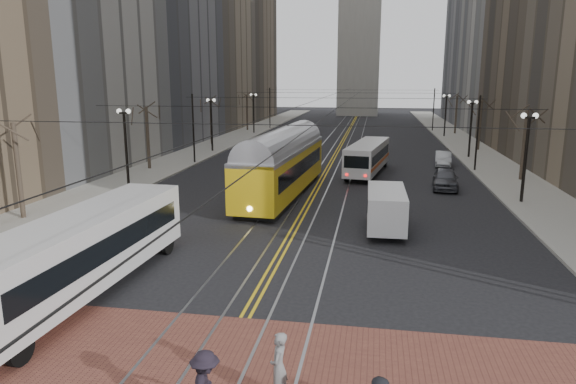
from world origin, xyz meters
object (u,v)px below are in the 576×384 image
(transit_bus, at_px, (82,256))
(cargo_van, at_px, (386,211))
(rear_bus, at_px, (368,158))
(pedestrian_b, at_px, (279,367))
(streetcar, at_px, (283,170))
(sedan_silver, at_px, (443,159))
(sedan_grey, at_px, (445,179))

(transit_bus, bearing_deg, cargo_van, 44.34)
(rear_bus, xyz_separation_m, pedestrian_b, (-1.61, -32.46, -0.42))
(streetcar, bearing_deg, sedan_silver, 53.17)
(streetcar, relative_size, cargo_van, 3.01)
(pedestrian_b, bearing_deg, rear_bus, 178.62)
(cargo_van, xyz_separation_m, pedestrian_b, (-2.89, -15.49, -0.20))
(transit_bus, distance_m, rear_bus, 29.03)
(cargo_van, bearing_deg, pedestrian_b, -101.47)
(rear_bus, height_order, pedestrian_b, rear_bus)
(streetcar, xyz_separation_m, sedan_grey, (11.47, 4.11, -1.04))
(transit_bus, distance_m, sedan_silver, 36.75)
(sedan_grey, xyz_separation_m, pedestrian_b, (-7.41, -27.23, 0.16))
(streetcar, bearing_deg, pedestrian_b, -76.24)
(rear_bus, xyz_separation_m, cargo_van, (1.27, -16.97, -0.22))
(streetcar, bearing_deg, sedan_grey, 23.48)
(sedan_grey, relative_size, pedestrian_b, 2.46)
(streetcar, bearing_deg, transit_bus, -99.99)
(streetcar, height_order, cargo_van, streetcar)
(cargo_van, bearing_deg, streetcar, 131.44)
(rear_bus, relative_size, sedan_silver, 2.51)
(transit_bus, bearing_deg, streetcar, 78.43)
(streetcar, xyz_separation_m, pedestrian_b, (4.07, -23.12, -0.88))
(transit_bus, bearing_deg, sedan_silver, 64.67)
(transit_bus, height_order, rear_bus, transit_bus)
(transit_bus, height_order, cargo_van, transit_bus)
(cargo_van, distance_m, pedestrian_b, 15.76)
(sedan_grey, xyz_separation_m, sedan_silver, (1.12, 10.58, -0.09))
(streetcar, bearing_deg, rear_bus, 62.46)
(rear_bus, relative_size, sedan_grey, 2.31)
(rear_bus, distance_m, sedan_silver, 8.76)
(transit_bus, relative_size, rear_bus, 1.18)
(rear_bus, height_order, sedan_grey, rear_bus)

